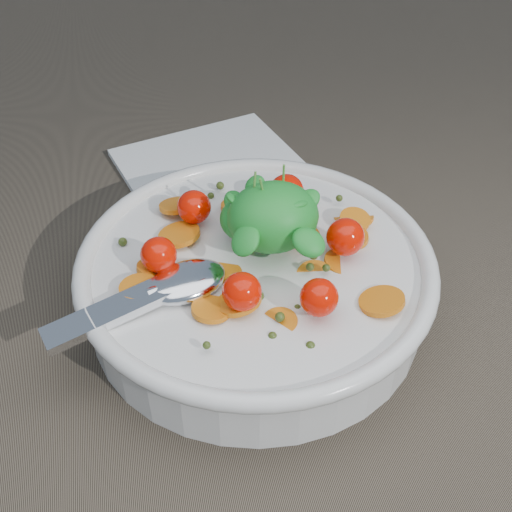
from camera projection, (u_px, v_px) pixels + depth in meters
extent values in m
plane|color=brown|center=(233.00, 329.00, 0.51)|extent=(6.00, 6.00, 0.00)
cylinder|color=silver|center=(256.00, 285.00, 0.51)|extent=(0.27, 0.27, 0.05)
torus|color=silver|center=(256.00, 261.00, 0.49)|extent=(0.28, 0.28, 0.01)
cylinder|color=silver|center=(256.00, 304.00, 0.53)|extent=(0.13, 0.13, 0.01)
cylinder|color=brown|center=(256.00, 285.00, 0.51)|extent=(0.24, 0.24, 0.04)
cylinder|color=orange|center=(295.00, 226.00, 0.52)|extent=(0.04, 0.04, 0.01)
cylinder|color=orange|center=(353.00, 218.00, 0.54)|extent=(0.05, 0.05, 0.02)
cylinder|color=orange|center=(177.00, 206.00, 0.54)|extent=(0.04, 0.04, 0.01)
cylinder|color=orange|center=(355.00, 220.00, 0.52)|extent=(0.03, 0.03, 0.01)
cylinder|color=orange|center=(382.00, 301.00, 0.46)|extent=(0.05, 0.05, 0.01)
cylinder|color=orange|center=(239.00, 301.00, 0.46)|extent=(0.03, 0.03, 0.02)
cylinder|color=orange|center=(211.00, 310.00, 0.45)|extent=(0.04, 0.04, 0.01)
cylinder|color=orange|center=(300.00, 233.00, 0.51)|extent=(0.04, 0.04, 0.01)
cylinder|color=orange|center=(247.00, 244.00, 0.52)|extent=(0.04, 0.04, 0.01)
cylinder|color=orange|center=(343.00, 264.00, 0.50)|extent=(0.04, 0.04, 0.01)
cylinder|color=orange|center=(353.00, 238.00, 0.51)|extent=(0.03, 0.03, 0.01)
cylinder|color=orange|center=(179.00, 235.00, 0.51)|extent=(0.05, 0.05, 0.01)
cylinder|color=orange|center=(315.00, 277.00, 0.49)|extent=(0.04, 0.04, 0.02)
cylinder|color=orange|center=(270.00, 281.00, 0.48)|extent=(0.04, 0.04, 0.01)
cylinder|color=orange|center=(139.00, 288.00, 0.46)|extent=(0.04, 0.04, 0.01)
cylinder|color=orange|center=(225.00, 274.00, 0.49)|extent=(0.03, 0.03, 0.01)
cylinder|color=orange|center=(259.00, 239.00, 0.52)|extent=(0.05, 0.05, 0.01)
cylinder|color=orange|center=(239.00, 208.00, 0.54)|extent=(0.04, 0.04, 0.01)
cylinder|color=orange|center=(280.00, 323.00, 0.45)|extent=(0.03, 0.03, 0.01)
cylinder|color=orange|center=(153.00, 268.00, 0.48)|extent=(0.04, 0.04, 0.01)
sphere|color=#364617|center=(298.00, 207.00, 0.54)|extent=(0.01, 0.01, 0.01)
sphere|color=#364617|center=(339.00, 198.00, 0.54)|extent=(0.01, 0.01, 0.01)
sphere|color=#364617|center=(310.00, 346.00, 0.43)|extent=(0.01, 0.01, 0.01)
sphere|color=#364617|center=(260.00, 296.00, 0.46)|extent=(0.01, 0.01, 0.01)
sphere|color=#364617|center=(245.00, 215.00, 0.53)|extent=(0.01, 0.01, 0.01)
sphere|color=#364617|center=(144.00, 256.00, 0.49)|extent=(0.01, 0.01, 0.01)
sphere|color=#364617|center=(207.00, 345.00, 0.42)|extent=(0.01, 0.01, 0.01)
sphere|color=#364617|center=(326.00, 268.00, 0.48)|extent=(0.01, 0.01, 0.01)
sphere|color=#364617|center=(313.00, 257.00, 0.50)|extent=(0.01, 0.01, 0.01)
sphere|color=#364617|center=(123.00, 242.00, 0.51)|extent=(0.01, 0.01, 0.01)
sphere|color=#364617|center=(305.00, 236.00, 0.51)|extent=(0.01, 0.01, 0.01)
sphere|color=#364617|center=(310.00, 267.00, 0.48)|extent=(0.01, 0.01, 0.01)
sphere|color=#364617|center=(220.00, 186.00, 0.56)|extent=(0.01, 0.01, 0.01)
sphere|color=#364617|center=(211.00, 196.00, 0.56)|extent=(0.01, 0.01, 0.01)
sphere|color=#364617|center=(280.00, 317.00, 0.44)|extent=(0.01, 0.01, 0.01)
sphere|color=#364617|center=(353.00, 223.00, 0.53)|extent=(0.01, 0.01, 0.01)
sphere|color=#364617|center=(297.00, 308.00, 0.46)|extent=(0.01, 0.01, 0.01)
sphere|color=#364617|center=(272.00, 336.00, 0.44)|extent=(0.01, 0.01, 0.01)
sphere|color=#364617|center=(158.00, 245.00, 0.50)|extent=(0.01, 0.01, 0.01)
sphere|color=#364617|center=(216.00, 271.00, 0.48)|extent=(0.01, 0.01, 0.01)
sphere|color=red|center=(345.00, 237.00, 0.49)|extent=(0.03, 0.03, 0.03)
sphere|color=red|center=(286.00, 191.00, 0.53)|extent=(0.03, 0.03, 0.03)
sphere|color=red|center=(194.00, 207.00, 0.52)|extent=(0.03, 0.03, 0.03)
sphere|color=red|center=(159.00, 255.00, 0.47)|extent=(0.03, 0.03, 0.03)
sphere|color=red|center=(242.00, 292.00, 0.44)|extent=(0.03, 0.03, 0.03)
sphere|color=red|center=(319.00, 297.00, 0.44)|extent=(0.03, 0.03, 0.03)
ellipsoid|color=#208D2C|center=(273.00, 217.00, 0.48)|extent=(0.07, 0.06, 0.05)
ellipsoid|color=#208D2C|center=(246.00, 219.00, 0.49)|extent=(0.04, 0.04, 0.03)
ellipsoid|color=#208D2C|center=(246.00, 204.00, 0.49)|extent=(0.03, 0.03, 0.02)
ellipsoid|color=#208D2C|center=(272.00, 204.00, 0.48)|extent=(0.03, 0.03, 0.02)
ellipsoid|color=#208D2C|center=(272.00, 200.00, 0.50)|extent=(0.03, 0.03, 0.02)
ellipsoid|color=#208D2C|center=(292.00, 204.00, 0.48)|extent=(0.03, 0.03, 0.02)
ellipsoid|color=#208D2C|center=(245.00, 241.00, 0.46)|extent=(0.03, 0.03, 0.03)
ellipsoid|color=#208D2C|center=(268.00, 208.00, 0.49)|extent=(0.03, 0.03, 0.02)
ellipsoid|color=#208D2C|center=(263.00, 208.00, 0.47)|extent=(0.03, 0.03, 0.02)
ellipsoid|color=#208D2C|center=(292.00, 204.00, 0.47)|extent=(0.03, 0.03, 0.02)
ellipsoid|color=#208D2C|center=(236.00, 201.00, 0.48)|extent=(0.02, 0.02, 0.02)
ellipsoid|color=#208D2C|center=(274.00, 204.00, 0.49)|extent=(0.02, 0.02, 0.01)
ellipsoid|color=#208D2C|center=(309.00, 243.00, 0.46)|extent=(0.03, 0.03, 0.03)
ellipsoid|color=#208D2C|center=(307.00, 201.00, 0.48)|extent=(0.03, 0.02, 0.02)
ellipsoid|color=#208D2C|center=(282.00, 224.00, 0.48)|extent=(0.03, 0.02, 0.02)
ellipsoid|color=#208D2C|center=(281.00, 223.00, 0.47)|extent=(0.03, 0.03, 0.02)
ellipsoid|color=#208D2C|center=(278.00, 215.00, 0.47)|extent=(0.03, 0.03, 0.03)
ellipsoid|color=#208D2C|center=(236.00, 204.00, 0.51)|extent=(0.03, 0.03, 0.02)
ellipsoid|color=#208D2C|center=(255.00, 186.00, 0.48)|extent=(0.02, 0.02, 0.02)
ellipsoid|color=#208D2C|center=(251.00, 211.00, 0.48)|extent=(0.03, 0.03, 0.02)
cylinder|color=#4C8C33|center=(253.00, 201.00, 0.48)|extent=(0.01, 0.01, 0.05)
cylinder|color=#4C8C33|center=(265.00, 203.00, 0.48)|extent=(0.01, 0.00, 0.05)
cylinder|color=#4C8C33|center=(283.00, 191.00, 0.49)|extent=(0.00, 0.00, 0.05)
ellipsoid|color=silver|center=(186.00, 282.00, 0.47)|extent=(0.07, 0.06, 0.02)
cube|color=silver|center=(124.00, 306.00, 0.45)|extent=(0.12, 0.06, 0.02)
cylinder|color=silver|center=(162.00, 290.00, 0.46)|extent=(0.02, 0.02, 0.01)
cube|color=white|center=(212.00, 167.00, 0.68)|extent=(0.21, 0.20, 0.01)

